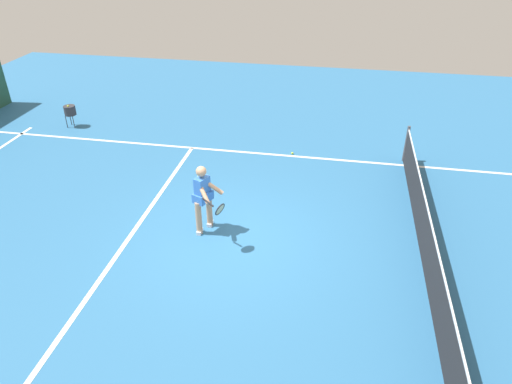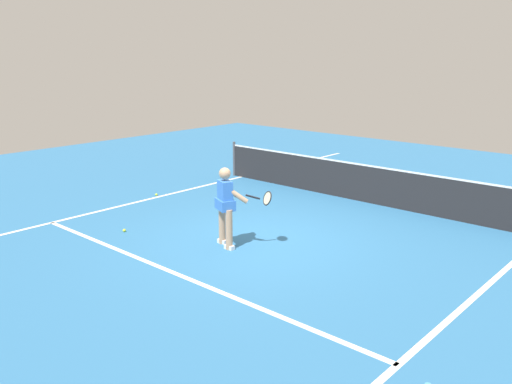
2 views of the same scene
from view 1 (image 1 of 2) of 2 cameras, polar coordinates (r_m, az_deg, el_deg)
name	(u,v)px [view 1 (image 1 of 2)]	position (r m, az deg, el deg)	size (l,w,h in m)	color
ground_plane	(231,239)	(9.96, -3.14, -5.77)	(26.60, 26.60, 0.00)	teal
service_line_marking	(136,228)	(10.60, -14.54, -4.31)	(8.31, 0.10, 0.01)	white
sideline_left_marking	(263,154)	(13.44, 0.93, 4.73)	(0.10, 18.46, 0.01)	white
court_net	(426,241)	(9.67, 20.19, -5.69)	(8.99, 0.08, 1.04)	#4C4C51
tennis_player	(204,197)	(9.82, -6.44, -0.58)	(1.02, 0.85, 1.55)	tan
tennis_ball_near	(292,153)	(13.45, 4.48, 4.78)	(0.07, 0.07, 0.07)	#D1E533
tennis_ball_far	(198,177)	(12.26, -7.12, 1.86)	(0.07, 0.07, 0.07)	#D1E533
ball_hopper	(70,110)	(16.21, -21.88, 9.27)	(0.36, 0.36, 0.74)	#333338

